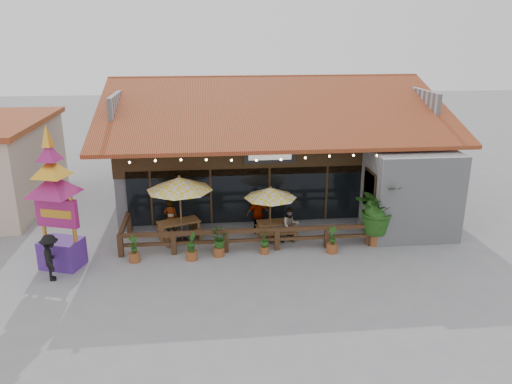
{
  "coord_description": "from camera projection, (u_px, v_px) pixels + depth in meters",
  "views": [
    {
      "loc": [
        -3.18,
        -18.29,
        8.25
      ],
      "look_at": [
        -1.11,
        1.5,
        1.76
      ],
      "focal_mm": 35.0,
      "sensor_mm": 36.0,
      "label": 1
    }
  ],
  "objects": [
    {
      "name": "planter_b",
      "position": [
        191.0,
        248.0,
        18.64
      ],
      "size": [
        0.44,
        0.44,
        1.08
      ],
      "color": "brown",
      "rests_on": "ground"
    },
    {
      "name": "planter_d",
      "position": [
        265.0,
        243.0,
        19.18
      ],
      "size": [
        0.46,
        0.46,
        0.87
      ],
      "color": "brown",
      "rests_on": "ground"
    },
    {
      "name": "patio_railing",
      "position": [
        232.0,
        235.0,
        19.5
      ],
      "size": [
        10.0,
        2.6,
        0.92
      ],
      "color": "#4B2C1A",
      "rests_on": "ground"
    },
    {
      "name": "umbrella_right",
      "position": [
        270.0,
        193.0,
        20.06
      ],
      "size": [
        2.32,
        2.32,
        2.29
      ],
      "color": "brown",
      "rests_on": "ground"
    },
    {
      "name": "diner_c",
      "position": [
        258.0,
        214.0,
        21.0
      ],
      "size": [
        1.02,
        0.49,
        1.69
      ],
      "primitive_type": "imported",
      "rotation": [
        0.0,
        0.0,
        3.22
      ],
      "color": "#392612",
      "rests_on": "ground"
    },
    {
      "name": "diner_b",
      "position": [
        290.0,
        225.0,
        20.08
      ],
      "size": [
        0.82,
        0.69,
        1.5
      ],
      "primitive_type": "imported",
      "rotation": [
        0.0,
        0.0,
        0.18
      ],
      "color": "#392612",
      "rests_on": "ground"
    },
    {
      "name": "umbrella_left",
      "position": [
        179.0,
        184.0,
        19.65
      ],
      "size": [
        2.95,
        2.95,
        2.82
      ],
      "color": "brown",
      "rests_on": "ground"
    },
    {
      "name": "picnic_table_left",
      "position": [
        179.0,
        227.0,
        20.45
      ],
      "size": [
        2.07,
        1.94,
        0.81
      ],
      "color": "brown",
      "rests_on": "ground"
    },
    {
      "name": "planter_a",
      "position": [
        134.0,
        251.0,
        18.5
      ],
      "size": [
        0.44,
        0.43,
        1.04
      ],
      "color": "brown",
      "rests_on": "ground"
    },
    {
      "name": "pedestrian",
      "position": [
        51.0,
        258.0,
        17.05
      ],
      "size": [
        0.91,
        1.21,
        1.66
      ],
      "primitive_type": "imported",
      "rotation": [
        0.0,
        0.0,
        1.88
      ],
      "color": "black",
      "rests_on": "ground"
    },
    {
      "name": "tropical_plant",
      "position": [
        377.0,
        210.0,
        19.72
      ],
      "size": [
        2.43,
        2.35,
        2.57
      ],
      "color": "brown",
      "rests_on": "ground"
    },
    {
      "name": "planter_c",
      "position": [
        218.0,
        241.0,
        18.92
      ],
      "size": [
        0.86,
        0.83,
        1.09
      ],
      "color": "brown",
      "rests_on": "ground"
    },
    {
      "name": "ground",
      "position": [
        287.0,
        244.0,
        20.16
      ],
      "size": [
        100.0,
        100.0,
        0.0
      ],
      "primitive_type": "plane",
      "color": "gray",
      "rests_on": "ground"
    },
    {
      "name": "thai_sign_tower",
      "position": [
        54.0,
        189.0,
        17.35
      ],
      "size": [
        2.64,
        2.64,
        5.64
      ],
      "color": "#4C2484",
      "rests_on": "ground"
    },
    {
      "name": "diner_a",
      "position": [
        171.0,
        218.0,
        20.71
      ],
      "size": [
        0.6,
        0.41,
        1.59
      ],
      "primitive_type": "imported",
      "rotation": [
        0.0,
        0.0,
        3.09
      ],
      "color": "#392612",
      "rests_on": "ground"
    },
    {
      "name": "restaurant_building",
      "position": [
        272.0,
        153.0,
        25.76
      ],
      "size": [
        15.5,
        14.73,
        6.09
      ],
      "color": "#B1B2B6",
      "rests_on": "ground"
    },
    {
      "name": "planter_e",
      "position": [
        332.0,
        242.0,
        19.26
      ],
      "size": [
        0.44,
        0.46,
        1.09
      ],
      "color": "brown",
      "rests_on": "ground"
    },
    {
      "name": "picnic_table_right",
      "position": [
        276.0,
        227.0,
        20.57
      ],
      "size": [
        1.65,
        1.46,
        0.74
      ],
      "color": "brown",
      "rests_on": "ground"
    }
  ]
}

